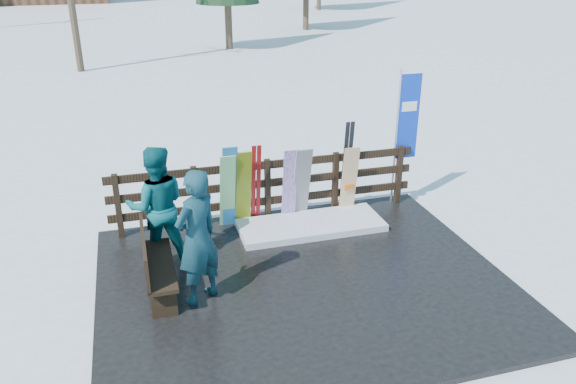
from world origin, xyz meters
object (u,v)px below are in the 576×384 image
object	(u,v)px
bench	(154,262)
rental_flag	(405,122)
snowboard_3	(290,186)
person_back	(157,206)
snowboard_4	(302,184)
snowboard_0	(230,188)
person_front	(197,237)
snowboard_5	(349,181)
snowboard_1	(228,192)
snowboard_2	(244,189)

from	to	relation	value
bench	rental_flag	xyz separation A→B (m)	(4.82, 1.98, 1.09)
snowboard_3	rental_flag	bearing A→B (deg)	6.63
person_back	snowboard_4	bearing A→B (deg)	-160.97
snowboard_0	person_back	bearing A→B (deg)	-147.28
snowboard_3	person_front	world-z (taller)	person_front
rental_flag	snowboard_3	bearing A→B (deg)	-173.37
snowboard_4	snowboard_5	size ratio (longest dim) A/B	1.07
snowboard_5	person_back	xyz separation A→B (m)	(-3.48, -0.82, 0.29)
snowboard_4	person_back	distance (m)	2.70
person_front	person_back	world-z (taller)	person_front
snowboard_1	bench	bearing A→B (deg)	-128.79
bench	rental_flag	world-z (taller)	rental_flag
bench	snowboard_1	distance (m)	2.21
snowboard_4	snowboard_0	bearing A→B (deg)	180.00
rental_flag	person_front	xyz separation A→B (m)	(-4.22, -2.30, -0.63)
snowboard_2	person_back	bearing A→B (deg)	-151.64
snowboard_0	snowboard_2	world-z (taller)	snowboard_0
snowboard_3	rental_flag	world-z (taller)	rental_flag
snowboard_0	person_front	world-z (taller)	person_front
snowboard_2	snowboard_5	xyz separation A→B (m)	(1.97, -0.00, -0.06)
snowboard_0	bench	bearing A→B (deg)	-129.65
rental_flag	snowboard_4	bearing A→B (deg)	-172.67
snowboard_5	rental_flag	xyz separation A→B (m)	(1.19, 0.27, 0.94)
bench	snowboard_4	bearing A→B (deg)	32.24
bench	snowboard_0	distance (m)	2.24
rental_flag	person_front	distance (m)	4.84
snowboard_4	snowboard_1	bearing A→B (deg)	180.00
snowboard_1	snowboard_4	xyz separation A→B (m)	(1.34, -0.00, -0.01)
rental_flag	person_back	size ratio (longest dim) A/B	1.36
snowboard_2	snowboard_3	xyz separation A→B (m)	(0.83, -0.00, -0.03)
snowboard_1	snowboard_3	size ratio (longest dim) A/B	1.05
bench	person_back	bearing A→B (deg)	80.44
snowboard_0	snowboard_5	xyz separation A→B (m)	(2.21, 0.00, -0.12)
rental_flag	snowboard_2	bearing A→B (deg)	-175.11
person_front	snowboard_4	bearing A→B (deg)	-171.62
snowboard_1	person_back	size ratio (longest dim) A/B	0.77
person_front	snowboard_0	bearing A→B (deg)	-147.44
snowboard_2	snowboard_5	distance (m)	1.97
snowboard_3	person_back	distance (m)	2.49
bench	person_front	xyz separation A→B (m)	(0.60, -0.32, 0.46)
person_front	bench	bearing A→B (deg)	-63.27
snowboard_5	person_front	world-z (taller)	person_front
snowboard_0	snowboard_4	bearing A→B (deg)	-0.00
snowboard_1	snowboard_3	bearing A→B (deg)	-0.00
rental_flag	bench	bearing A→B (deg)	-157.61
snowboard_0	person_front	size ratio (longest dim) A/B	0.83
snowboard_3	snowboard_4	bearing A→B (deg)	0.00
snowboard_1	snowboard_2	xyz separation A→B (m)	(0.28, 0.00, 0.01)
person_back	bench	bearing A→B (deg)	81.83
snowboard_3	snowboard_0	bearing A→B (deg)	180.00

